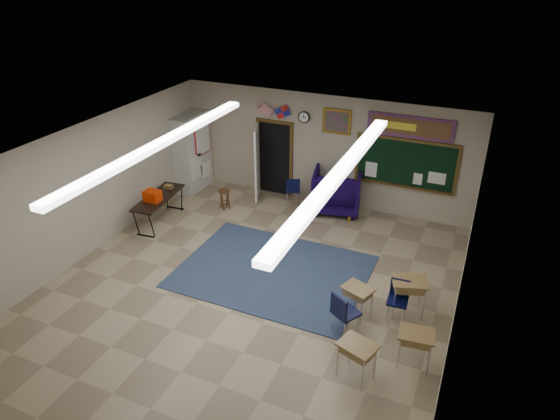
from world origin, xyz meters
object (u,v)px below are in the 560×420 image
at_px(student_desk_front_left, 357,300).
at_px(wooden_stool, 225,199).
at_px(folding_table, 160,208).
at_px(wingback_armchair, 337,190).
at_px(student_desk_front_right, 408,295).

distance_m(student_desk_front_left, wooden_stool, 5.34).
bearing_deg(student_desk_front_left, folding_table, -174.64).
height_order(wingback_armchair, folding_table, wingback_armchair).
bearing_deg(student_desk_front_right, wooden_stool, 136.85).
bearing_deg(student_desk_front_right, wingback_armchair, 107.08).
distance_m(wingback_armchair, student_desk_front_left, 4.41).
bearing_deg(wooden_stool, student_desk_front_left, -32.83).
bearing_deg(wooden_stool, folding_table, -131.07).
bearing_deg(wooden_stool, wingback_armchair, 22.61).
relative_size(student_desk_front_left, folding_table, 0.37).
relative_size(folding_table, wooden_stool, 3.31).
distance_m(student_desk_front_right, wooden_stool, 5.89).
height_order(student_desk_front_right, wooden_stool, student_desk_front_right).
bearing_deg(student_desk_front_right, folding_table, 151.60).
height_order(student_desk_front_right, folding_table, folding_table).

